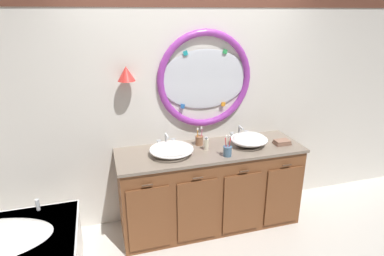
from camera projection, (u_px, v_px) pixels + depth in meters
The scene contains 11 objects.
ground_plane at pixel (204, 238), 3.41m from camera, with size 14.00×14.00×0.00m, color silver.
back_wall_assembly at pixel (189, 102), 3.49m from camera, with size 6.40×0.26×2.60m.
vanity_counter at pixel (210, 187), 3.51m from camera, with size 1.94×0.65×0.90m.
sink_basin_left at pixel (172, 150), 3.21m from camera, with size 0.44×0.44×0.11m.
sink_basin_right at pixel (249, 139), 3.43m from camera, with size 0.39×0.39×0.14m.
faucet_set_left at pixel (166, 141), 3.43m from camera, with size 0.21×0.13×0.14m.
faucet_set_right at pixel (239, 133), 3.66m from camera, with size 0.23×0.12×0.14m.
toothbrush_holder_left at pixel (199, 140), 3.45m from camera, with size 0.09×0.09×0.20m.
toothbrush_holder_right at pixel (228, 151), 3.18m from camera, with size 0.09×0.09×0.22m.
soap_dispenser at pixel (206, 144), 3.33m from camera, with size 0.05×0.06×0.15m.
folded_hand_towel at pixel (282, 142), 3.48m from camera, with size 0.17×0.12×0.05m.
Camera 1 is at (-0.92, -2.67, 2.24)m, focal length 30.44 mm.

